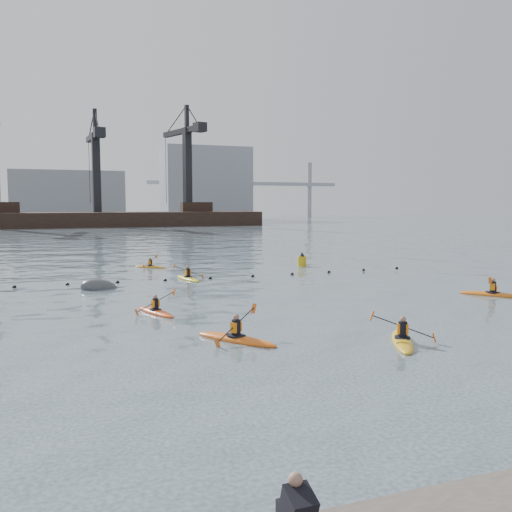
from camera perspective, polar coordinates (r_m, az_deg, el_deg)
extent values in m
plane|color=#324249|center=(15.80, 14.05, -13.14)|extent=(400.00, 400.00, 0.00)
cube|color=black|center=(8.34, 4.46, -25.02)|extent=(0.38, 0.60, 0.67)
cube|color=black|center=(8.60, 3.78, -25.25)|extent=(0.34, 0.40, 0.24)
sphere|color=#8C6651|center=(8.24, 4.17, -22.42)|extent=(0.21, 0.21, 0.21)
sphere|color=black|center=(35.50, -24.09, -3.01)|extent=(0.24, 0.24, 0.24)
sphere|color=black|center=(35.39, -19.24, -2.86)|extent=(0.24, 0.24, 0.24)
sphere|color=black|center=(35.43, -14.38, -2.71)|extent=(0.24, 0.24, 0.24)
sphere|color=black|center=(35.69, -9.55, -2.55)|extent=(0.24, 0.24, 0.24)
sphere|color=black|center=(36.23, -4.84, -2.37)|extent=(0.24, 0.24, 0.24)
sphere|color=black|center=(37.11, -0.36, -2.17)|extent=(0.24, 0.24, 0.24)
sphere|color=black|center=(38.30, 3.82, -1.93)|extent=(0.24, 0.24, 0.24)
sphere|color=black|center=(39.76, 7.68, -1.70)|extent=(0.24, 0.24, 0.24)
sphere|color=black|center=(41.38, 11.25, -1.47)|extent=(0.24, 0.24, 0.24)
sphere|color=black|center=(43.08, 14.60, -1.27)|extent=(0.24, 0.24, 0.24)
cube|color=black|center=(122.68, -16.32, 3.40)|extent=(72.00, 12.00, 4.50)
cube|color=black|center=(122.68, -24.80, 4.67)|extent=(5.00, 3.00, 2.20)
cube|color=black|center=(126.07, -6.30, 5.16)|extent=(7.00, 3.00, 2.20)
cube|color=black|center=(122.79, -16.46, 8.41)|extent=(1.73, 1.73, 17.00)
cube|color=black|center=(125.67, -16.72, 11.95)|extent=(2.50, 15.05, 1.20)
cube|color=black|center=(118.32, -16.16, 12.38)|extent=(2.42, 2.78, 2.00)
cube|color=black|center=(123.86, -16.60, 13.50)|extent=(0.87, 0.87, 5.00)
cube|color=black|center=(125.83, -7.24, 8.98)|extent=(1.96, 1.96, 19.00)
cube|color=black|center=(128.91, -7.83, 12.86)|extent=(5.56, 16.73, 1.20)
cube|color=black|center=(121.50, -5.93, 13.33)|extent=(2.80, 3.08, 2.00)
cube|color=black|center=(127.11, -7.30, 14.38)|extent=(0.98, 0.98, 5.00)
cube|color=gray|center=(162.36, -19.15, 5.96)|extent=(30.00, 14.00, 14.00)
cube|color=gray|center=(168.16, -5.32, 7.58)|extent=(26.00, 14.00, 22.00)
cube|color=gray|center=(193.19, -1.09, 7.64)|extent=(70.00, 2.00, 1.20)
cylinder|color=gray|center=(186.41, -8.42, 7.04)|extent=(1.60, 1.60, 20.00)
cylinder|color=gray|center=(202.73, 5.65, 6.95)|extent=(1.60, 1.60, 20.00)
ellipsoid|color=orange|center=(20.09, -2.10, -8.79)|extent=(2.62, 3.30, 0.35)
cylinder|color=black|center=(20.05, -2.10, -8.39)|extent=(0.92, 0.92, 0.07)
cylinder|color=black|center=(19.98, -2.11, -7.53)|extent=(0.33, 0.33, 0.57)
cube|color=orange|center=(19.97, -2.11, -7.47)|extent=(0.47, 0.43, 0.38)
sphere|color=#8C6651|center=(19.89, -2.11, -6.44)|extent=(0.23, 0.23, 0.23)
cylinder|color=black|center=(19.95, -2.11, -7.22)|extent=(1.88, 1.35, 0.93)
cube|color=#D85914|center=(19.18, -4.13, -9.03)|extent=(0.24, 0.24, 0.37)
cube|color=#D85914|center=(20.76, -0.25, -5.54)|extent=(0.24, 0.24, 0.37)
ellipsoid|color=gold|center=(20.52, 15.15, -8.68)|extent=(2.29, 3.34, 0.34)
cylinder|color=black|center=(20.49, 15.16, -8.30)|extent=(0.88, 0.88, 0.06)
cylinder|color=black|center=(20.42, 15.18, -7.47)|extent=(0.32, 0.32, 0.56)
cube|color=orange|center=(20.41, 15.18, -7.41)|extent=(0.45, 0.40, 0.37)
sphere|color=#8C6651|center=(20.34, 15.21, -6.44)|extent=(0.23, 0.23, 0.23)
cylinder|color=black|center=(20.39, 15.19, -7.18)|extent=(1.98, 1.14, 0.81)
cube|color=#D85914|center=(20.23, 12.10, -6.18)|extent=(0.22, 0.21, 0.36)
cube|color=#D85914|center=(20.62, 18.23, -8.14)|extent=(0.22, 0.21, 0.36)
ellipsoid|color=#EA4E16|center=(25.41, -10.52, -5.84)|extent=(1.57, 3.06, 0.30)
cylinder|color=black|center=(25.39, -10.53, -5.57)|extent=(0.72, 0.72, 0.06)
cylinder|color=black|center=(25.34, -10.54, -4.98)|extent=(0.28, 0.28, 0.49)
cube|color=orange|center=(25.33, -10.54, -4.94)|extent=(0.39, 0.31, 0.32)
sphere|color=#8C6651|center=(25.28, -10.55, -4.24)|extent=(0.20, 0.20, 0.20)
cylinder|color=black|center=(25.32, -10.54, -4.77)|extent=(1.86, 0.68, 0.78)
cube|color=#D85914|center=(24.94, -12.48, -5.77)|extent=(0.19, 0.18, 0.32)
cube|color=#D85914|center=(25.74, -8.67, -3.79)|extent=(0.19, 0.18, 0.32)
ellipsoid|color=gold|center=(36.09, -7.18, -2.41)|extent=(1.24, 3.33, 0.33)
cylinder|color=black|center=(36.07, -7.18, -2.20)|extent=(0.71, 0.71, 0.06)
cylinder|color=black|center=(36.03, -7.18, -1.75)|extent=(0.31, 0.31, 0.53)
cube|color=orange|center=(36.03, -7.18, -1.72)|extent=(0.40, 0.29, 0.35)
sphere|color=#8C6651|center=(35.99, -7.19, -1.19)|extent=(0.21, 0.21, 0.21)
cylinder|color=black|center=(36.02, -7.19, -1.59)|extent=(2.06, 0.42, 0.88)
cube|color=#D85914|center=(35.57, -8.73, -1.06)|extent=(0.20, 0.17, 0.34)
cube|color=#D85914|center=(36.50, -5.68, -2.10)|extent=(0.20, 0.17, 0.34)
ellipsoid|color=#D26613|center=(32.27, 23.64, -3.78)|extent=(2.72, 3.19, 0.35)
cylinder|color=black|center=(32.25, 23.65, -3.53)|extent=(0.92, 0.92, 0.07)
cylinder|color=black|center=(32.20, 23.67, -2.99)|extent=(0.33, 0.33, 0.57)
cube|color=orange|center=(32.20, 23.67, -2.95)|extent=(0.46, 0.43, 0.37)
sphere|color=#8C6651|center=(32.15, 23.70, -2.32)|extent=(0.23, 0.23, 0.23)
cylinder|color=black|center=(32.19, 23.68, -2.80)|extent=(1.81, 1.44, 0.89)
cube|color=#D85914|center=(33.34, 23.91, -3.22)|extent=(0.24, 0.23, 0.37)
cube|color=#D85914|center=(31.04, 23.43, -2.35)|extent=(0.24, 0.23, 0.37)
ellipsoid|color=#C18316|center=(43.28, -11.06, -1.15)|extent=(2.49, 2.33, 0.28)
cylinder|color=black|center=(43.26, -11.06, -1.00)|extent=(0.75, 0.75, 0.05)
cylinder|color=black|center=(43.23, -11.07, -0.67)|extent=(0.27, 0.27, 0.46)
cube|color=orange|center=(43.23, -11.07, -0.65)|extent=(0.36, 0.37, 0.30)
sphere|color=#8C6651|center=(43.20, -11.07, -0.26)|extent=(0.19, 0.19, 0.19)
cylinder|color=black|center=(43.23, -11.07, -0.56)|extent=(1.27, 1.39, 0.70)
cube|color=#D85914|center=(42.51, -11.73, -1.09)|extent=(0.19, 0.19, 0.30)
cube|color=#D85914|center=(43.95, -10.43, -0.04)|extent=(0.19, 0.19, 0.30)
ellipsoid|color=#404345|center=(33.42, -16.13, -3.30)|extent=(2.62, 1.69, 1.57)
cylinder|color=gold|center=(43.62, 4.84, -0.66)|extent=(0.72, 0.72, 0.93)
cone|color=black|center=(43.55, 4.85, 0.22)|extent=(0.45, 0.45, 0.36)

